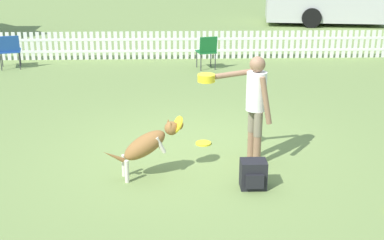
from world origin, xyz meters
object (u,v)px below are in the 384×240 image
(folding_chair_center, at_px, (207,49))
(handler_person, at_px, (252,97))
(frisbee_near_handler, at_px, (203,143))
(folding_chair_green_right, at_px, (9,49))
(leaping_dog, at_px, (148,144))
(backpack_on_grass, at_px, (253,174))

(folding_chair_center, bearing_deg, handler_person, 79.34)
(frisbee_near_handler, distance_m, folding_chair_green_right, 6.72)
(folding_chair_center, bearing_deg, leaping_dog, 65.61)
(frisbee_near_handler, height_order, backpack_on_grass, backpack_on_grass)
(backpack_on_grass, relative_size, folding_chair_center, 0.46)
(handler_person, height_order, frisbee_near_handler, handler_person)
(backpack_on_grass, relative_size, folding_chair_green_right, 0.45)
(handler_person, distance_m, folding_chair_center, 5.59)
(handler_person, height_order, backpack_on_grass, handler_person)
(folding_chair_center, height_order, folding_chair_green_right, folding_chair_green_right)
(handler_person, xyz_separation_m, frisbee_near_handler, (-0.63, 0.71, -0.95))
(folding_chair_center, bearing_deg, folding_chair_green_right, -16.11)
(handler_person, xyz_separation_m, folding_chair_center, (-0.28, 5.56, -0.48))
(frisbee_near_handler, xyz_separation_m, backpack_on_grass, (0.56, -1.54, 0.17))
(frisbee_near_handler, relative_size, folding_chair_center, 0.30)
(leaping_dog, xyz_separation_m, backpack_on_grass, (1.36, -0.39, -0.29))
(leaping_dog, xyz_separation_m, frisbee_near_handler, (0.80, 1.14, -0.46))
(folding_chair_center, relative_size, folding_chair_green_right, 0.98)
(frisbee_near_handler, xyz_separation_m, folding_chair_green_right, (-4.40, 5.06, 0.48))
(backpack_on_grass, xyz_separation_m, folding_chair_green_right, (-4.96, 6.59, 0.31))
(folding_chair_green_right, bearing_deg, leaping_dog, 106.80)
(leaping_dog, bearing_deg, handler_person, 90.61)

